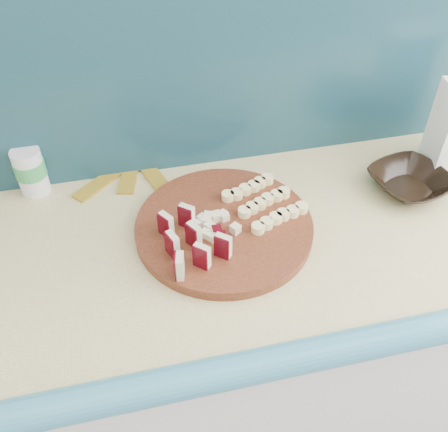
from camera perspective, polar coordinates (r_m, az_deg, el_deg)
kitchen_counter at (r=1.45m, az=8.20°, el=-14.06°), size 2.20×0.63×0.91m
backsplash at (r=1.19m, az=6.91°, el=17.35°), size 2.20×0.02×0.50m
cutting_board at (r=1.07m, az=-0.00°, el=-1.25°), size 0.49×0.49×0.02m
apple_wedges at (r=0.99m, az=-4.07°, el=-2.83°), size 0.13×0.17×0.05m
apple_chunks at (r=1.04m, az=-1.12°, el=-0.89°), size 0.06×0.06×0.02m
banana_slices at (r=1.10m, az=4.56°, el=1.59°), size 0.17×0.17×0.02m
brown_bowl at (r=1.24m, az=20.47°, el=3.63°), size 0.22×0.22×0.04m
canister at (r=1.22m, az=-21.25°, el=4.86°), size 0.07×0.07×0.11m
banana_peel at (r=1.24m, az=-10.77°, el=4.55°), size 0.24×0.21×0.01m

